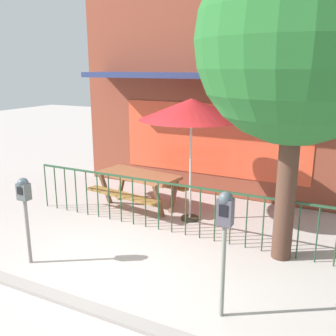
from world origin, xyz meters
name	(u,v)px	position (x,y,z in m)	size (l,w,h in m)	color
ground	(113,273)	(0.00, 0.00, 0.00)	(40.00, 40.00, 0.00)	#B5AAA4
pub_storefront	(218,69)	(0.00, 4.39, 2.96)	(7.05, 1.50, 5.98)	#512811
patio_fence_front	(165,198)	(0.00, 1.72, 0.66)	(5.94, 0.04, 0.97)	#26492E
picnic_table_left	(139,181)	(-1.09, 2.59, 0.61)	(1.97, 1.60, 0.79)	#955836
patio_umbrella	(191,110)	(0.19, 2.45, 2.23)	(2.02, 2.02, 2.44)	#26271C
parking_meter_near	(225,222)	(1.80, -0.23, 1.26)	(0.18, 0.17, 1.63)	gray
parking_meter_far	(24,198)	(-1.35, -0.32, 1.08)	(0.18, 0.17, 1.40)	gray
street_tree	(298,42)	(2.16, 1.66, 3.35)	(2.98, 2.98, 4.86)	#4B3024
curb_edge	(74,304)	(0.00, -0.88, 0.00)	(9.86, 0.20, 0.11)	gray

